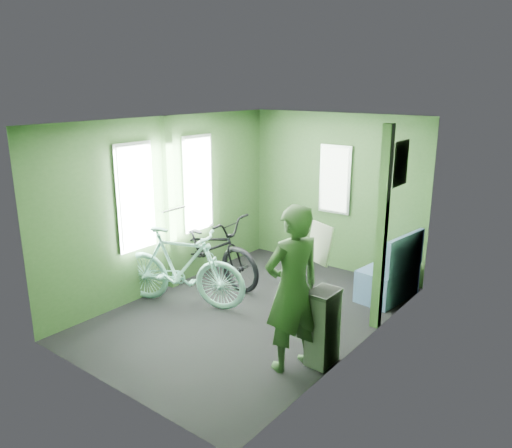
{
  "coord_description": "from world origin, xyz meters",
  "views": [
    {
      "loc": [
        3.45,
        -4.36,
        2.7
      ],
      "look_at": [
        0.0,
        0.1,
        1.1
      ],
      "focal_mm": 35.0,
      "sensor_mm": 36.0,
      "label": 1
    }
  ],
  "objects": [
    {
      "name": "waste_box",
      "position": [
        1.26,
        -0.46,
        0.39
      ],
      "size": [
        0.23,
        0.32,
        0.78
      ],
      "primitive_type": "cube",
      "color": "gray",
      "rests_on": "ground"
    },
    {
      "name": "passenger",
      "position": [
        1.06,
        -0.7,
        0.83
      ],
      "size": [
        0.6,
        0.73,
        1.65
      ],
      "rotation": [
        0.0,
        0.0,
        -1.97
      ],
      "color": "#2E4928",
      "rests_on": "ground"
    },
    {
      "name": "room",
      "position": [
        -0.04,
        0.04,
        1.44
      ],
      "size": [
        4.0,
        4.02,
        2.31
      ],
      "color": "black",
      "rests_on": "ground"
    },
    {
      "name": "bicycle_black",
      "position": [
        -1.12,
        0.43,
        0.0
      ],
      "size": [
        1.93,
        0.83,
        1.04
      ],
      "primitive_type": "imported",
      "rotation": [
        0.0,
        -0.08,
        1.52
      ],
      "color": "black",
      "rests_on": "ground"
    },
    {
      "name": "bicycle_mint",
      "position": [
        -0.82,
        -0.36,
        0.0
      ],
      "size": [
        1.77,
        1.08,
        1.04
      ],
      "primitive_type": "imported",
      "rotation": [
        0.0,
        -0.07,
        1.91
      ],
      "color": "#8BDACA",
      "rests_on": "ground"
    },
    {
      "name": "bench_seat",
      "position": [
        1.14,
        1.43,
        0.26
      ],
      "size": [
        0.57,
        0.89,
        0.89
      ],
      "rotation": [
        0.0,
        0.0,
        -0.12
      ],
      "color": "navy",
      "rests_on": "ground"
    }
  ]
}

